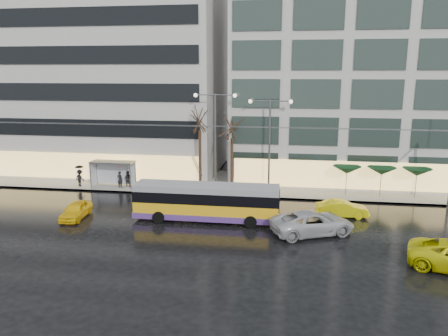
% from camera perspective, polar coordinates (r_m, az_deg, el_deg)
% --- Properties ---
extents(ground, '(140.00, 140.00, 0.00)m').
position_cam_1_polar(ground, '(31.85, -8.01, -8.08)').
color(ground, black).
rests_on(ground, ground).
extents(sidewalk, '(80.00, 10.00, 0.15)m').
position_cam_1_polar(sidewalk, '(44.46, -0.43, -1.87)').
color(sidewalk, gray).
rests_on(sidewalk, ground).
extents(kerb, '(80.00, 0.10, 0.15)m').
position_cam_1_polar(kerb, '(39.75, -1.55, -3.63)').
color(kerb, slate).
rests_on(kerb, ground).
extents(building_left, '(34.00, 14.00, 22.00)m').
position_cam_1_polar(building_left, '(53.58, -19.37, 11.86)').
color(building_left, beige).
rests_on(building_left, sidewalk).
extents(building_right, '(32.00, 14.00, 25.00)m').
position_cam_1_polar(building_right, '(48.64, 21.35, 13.49)').
color(building_right, beige).
rests_on(building_right, sidewalk).
extents(trolleybus, '(11.00, 4.30, 5.10)m').
position_cam_1_polar(trolleybus, '(33.14, -2.29, -4.61)').
color(trolleybus, '#EDAC14').
rests_on(trolleybus, ground).
extents(catenary, '(42.24, 5.12, 7.00)m').
position_cam_1_polar(catenary, '(37.91, -3.37, 2.04)').
color(catenary, '#595B60').
rests_on(catenary, ground).
extents(bus_shelter, '(4.20, 1.60, 2.51)m').
position_cam_1_polar(bus_shelter, '(43.76, -14.68, 0.01)').
color(bus_shelter, '#595B60').
rests_on(bus_shelter, sidewalk).
extents(street_lamp_near, '(3.96, 0.36, 9.03)m').
position_cam_1_polar(street_lamp_near, '(40.23, -1.16, 5.18)').
color(street_lamp_near, '#595B60').
rests_on(street_lamp_near, sidewalk).
extents(street_lamp_far, '(3.96, 0.36, 8.53)m').
position_cam_1_polar(street_lamp_far, '(39.74, 5.99, 4.62)').
color(street_lamp_far, '#595B60').
rests_on(street_lamp_far, sidewalk).
extents(tree_a, '(3.20, 3.20, 8.40)m').
position_cam_1_polar(tree_a, '(40.58, -3.22, 6.78)').
color(tree_a, black).
rests_on(tree_a, sidewalk).
extents(tree_b, '(3.20, 3.20, 7.70)m').
position_cam_1_polar(tree_b, '(40.35, 1.05, 5.79)').
color(tree_b, black).
rests_on(tree_b, sidewalk).
extents(parasol_a, '(2.50, 2.50, 2.65)m').
position_cam_1_polar(parasol_a, '(40.82, 15.76, -0.24)').
color(parasol_a, '#595B60').
rests_on(parasol_a, sidewalk).
extents(parasol_b, '(2.50, 2.50, 2.65)m').
position_cam_1_polar(parasol_b, '(41.31, 19.89, -0.37)').
color(parasol_b, '#595B60').
rests_on(parasol_b, sidewalk).
extents(parasol_c, '(2.50, 2.50, 2.65)m').
position_cam_1_polar(parasol_c, '(42.01, 23.90, -0.50)').
color(parasol_c, '#595B60').
rests_on(parasol_c, sidewalk).
extents(taxi_a, '(1.75, 3.85, 1.28)m').
position_cam_1_polar(taxi_a, '(35.75, -18.78, -5.24)').
color(taxi_a, yellow).
rests_on(taxi_a, ground).
extents(taxi_b, '(4.09, 1.67, 1.32)m').
position_cam_1_polar(taxi_b, '(35.39, 15.17, -5.15)').
color(taxi_b, yellow).
rests_on(taxi_b, ground).
extents(sedan_silver, '(6.45, 4.81, 1.63)m').
position_cam_1_polar(sedan_silver, '(31.27, 11.47, -7.02)').
color(sedan_silver, '#BBBCC0').
rests_on(sedan_silver, ground).
extents(pedestrian_a, '(1.20, 1.21, 2.19)m').
position_cam_1_polar(pedestrian_a, '(43.02, -13.47, -0.61)').
color(pedestrian_a, black).
rests_on(pedestrian_a, sidewalk).
extents(pedestrian_b, '(0.77, 0.61, 1.53)m').
position_cam_1_polar(pedestrian_b, '(43.49, -12.46, -1.36)').
color(pedestrian_b, black).
rests_on(pedestrian_b, sidewalk).
extents(pedestrian_c, '(1.22, 1.07, 2.11)m').
position_cam_1_polar(pedestrian_c, '(44.69, -18.33, -0.88)').
color(pedestrian_c, black).
rests_on(pedestrian_c, sidewalk).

